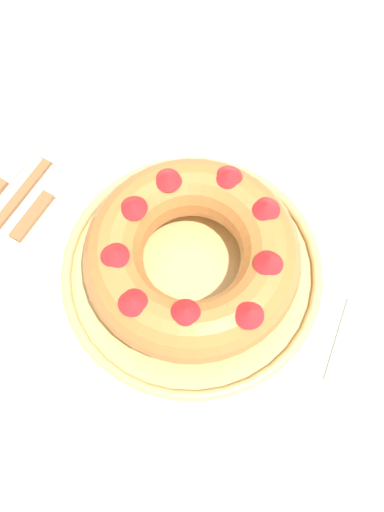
{
  "coord_description": "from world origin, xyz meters",
  "views": [
    {
      "loc": [
        0.11,
        -0.24,
        1.4
      ],
      "look_at": [
        -0.02,
        -0.01,
        0.8
      ],
      "focal_mm": 42.0,
      "sensor_mm": 36.0,
      "label": 1
    }
  ],
  "objects_px": {
    "bundt_cake": "(192,256)",
    "fork": "(35,177)",
    "serving_dish": "(192,271)",
    "cake_knife": "(48,196)",
    "serving_knife": "(1,183)"
  },
  "relations": [
    {
      "from": "cake_knife",
      "to": "serving_knife",
      "type": "bearing_deg",
      "value": -169.77
    },
    {
      "from": "serving_dish",
      "to": "serving_knife",
      "type": "height_order",
      "value": "serving_dish"
    },
    {
      "from": "serving_dish",
      "to": "cake_knife",
      "type": "height_order",
      "value": "serving_dish"
    },
    {
      "from": "fork",
      "to": "cake_knife",
      "type": "bearing_deg",
      "value": -26.33
    },
    {
      "from": "fork",
      "to": "bundt_cake",
      "type": "bearing_deg",
      "value": -3.22
    },
    {
      "from": "fork",
      "to": "serving_knife",
      "type": "relative_size",
      "value": 0.87
    },
    {
      "from": "bundt_cake",
      "to": "cake_knife",
      "type": "bearing_deg",
      "value": -179.47
    },
    {
      "from": "bundt_cake",
      "to": "fork",
      "type": "distance_m",
      "value": 0.25
    },
    {
      "from": "serving_dish",
      "to": "cake_knife",
      "type": "distance_m",
      "value": 0.21
    },
    {
      "from": "bundt_cake",
      "to": "serving_knife",
      "type": "height_order",
      "value": "bundt_cake"
    },
    {
      "from": "fork",
      "to": "cake_knife",
      "type": "height_order",
      "value": "cake_knife"
    },
    {
      "from": "serving_knife",
      "to": "cake_knife",
      "type": "height_order",
      "value": "same"
    },
    {
      "from": "fork",
      "to": "cake_knife",
      "type": "relative_size",
      "value": 1.17
    },
    {
      "from": "serving_dish",
      "to": "cake_knife",
      "type": "relative_size",
      "value": 1.9
    },
    {
      "from": "bundt_cake",
      "to": "fork",
      "type": "height_order",
      "value": "bundt_cake"
    }
  ]
}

